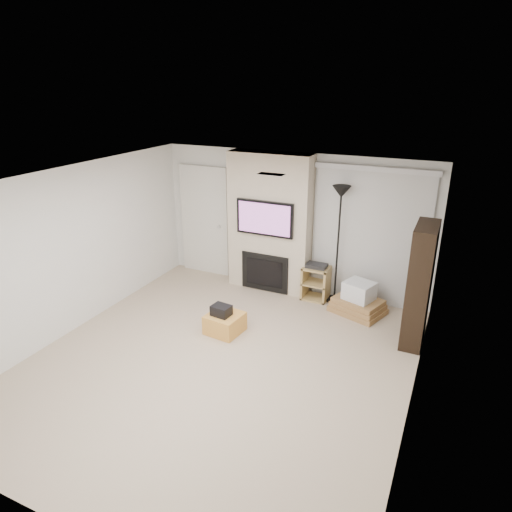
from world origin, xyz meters
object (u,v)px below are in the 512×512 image
at_px(floor_lamp, 340,212).
at_px(av_stand, 316,281).
at_px(box_stack, 358,301).
at_px(ottoman, 225,323).
at_px(bookshelf, 419,285).

relative_size(floor_lamp, av_stand, 3.11).
relative_size(av_stand, box_stack, 0.68).
bearing_deg(av_stand, box_stack, -14.20).
height_order(floor_lamp, av_stand, floor_lamp).
bearing_deg(ottoman, box_stack, 40.91).
relative_size(ottoman, floor_lamp, 0.24).
height_order(av_stand, bookshelf, bookshelf).
distance_m(floor_lamp, av_stand, 1.32).
height_order(box_stack, bookshelf, bookshelf).
bearing_deg(bookshelf, av_stand, 157.71).
relative_size(floor_lamp, box_stack, 2.11).
relative_size(av_stand, bookshelf, 0.37).
xyz_separation_m(box_stack, bookshelf, (0.94, -0.51, 0.69)).
height_order(ottoman, bookshelf, bookshelf).
distance_m(floor_lamp, box_stack, 1.51).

